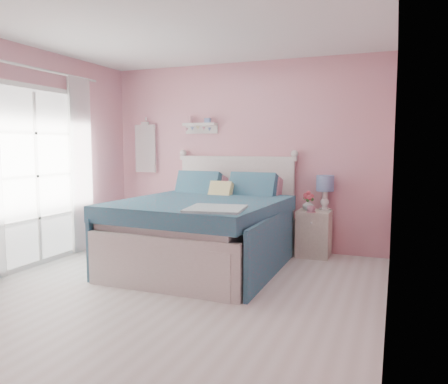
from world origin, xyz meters
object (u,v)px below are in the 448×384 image
Objects in this scene: table_lamp at (325,186)px; teacup at (311,209)px; nightstand at (314,233)px; bed at (206,230)px; vase at (308,205)px.

table_lamp is 4.36× the size of teacup.
table_lamp is at bearing 65.89° from teacup.
nightstand is 1.33× the size of table_lamp.
nightstand is 0.64m from table_lamp.
table_lamp is at bearing 44.35° from nightstand.
teacup is at bearing -94.08° from nightstand.
bed is 1.40m from vase.
teacup is at bearing 36.15° from bed.
vase is at bearing 113.07° from teacup.
vase is at bearing -172.10° from nightstand.
bed is 1.45m from nightstand.
nightstand is at bearing 7.90° from vase.
bed is 21.89× the size of teacup.
table_lamp is 0.41m from teacup.
vase is at bearing -147.73° from table_lamp.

